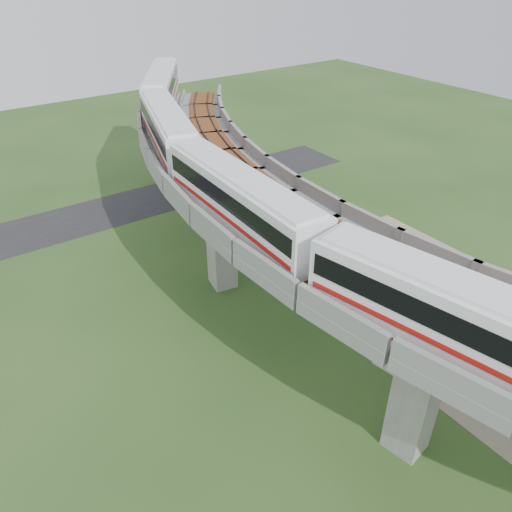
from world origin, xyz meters
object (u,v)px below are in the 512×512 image
object	(u,v)px
metro_train	(228,157)
car_dark	(322,259)
car_white	(444,307)
car_red	(472,325)

from	to	relation	value
metro_train	car_dark	distance (m)	14.91
car_dark	car_white	bearing A→B (deg)	-159.17
car_dark	metro_train	bearing A→B (deg)	84.88
car_red	car_dark	size ratio (longest dim) A/B	0.93
car_white	car_red	xyz separation A→B (m)	(-0.32, -2.78, 0.09)
metro_train	car_dark	xyz separation A→B (m)	(9.18, -1.50, -11.65)
metro_train	car_white	xyz separation A→B (m)	(12.55, -12.75, -11.71)
car_white	car_dark	xyz separation A→B (m)	(-3.37, 11.25, 0.05)
metro_train	car_red	size ratio (longest dim) A/B	15.42
metro_train	car_red	world-z (taller)	metro_train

